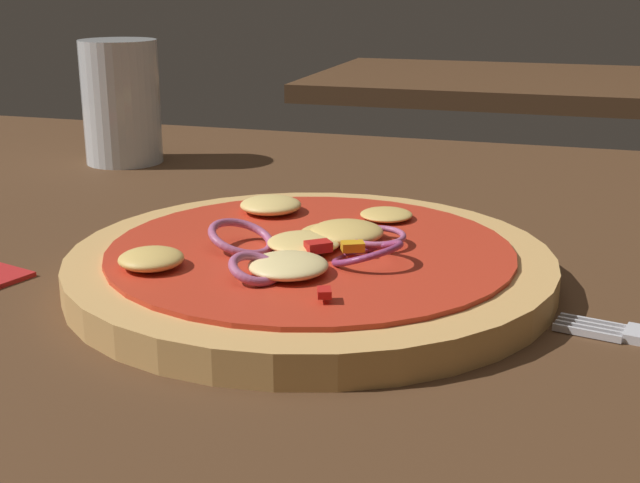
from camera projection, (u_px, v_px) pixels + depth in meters
dining_table at (206, 314)px, 0.53m from camera, size 1.29×1.06×0.03m
pizza at (310, 263)px, 0.53m from camera, size 0.30×0.30×0.04m
beer_glass at (122, 108)px, 0.86m from camera, size 0.08×0.08×0.12m
background_table at (522, 85)px, 1.60m from camera, size 0.76×0.50×0.03m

